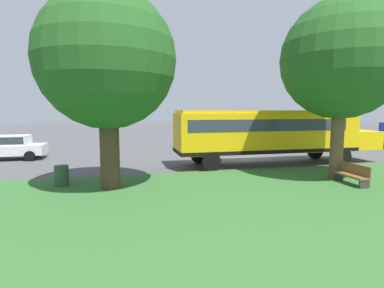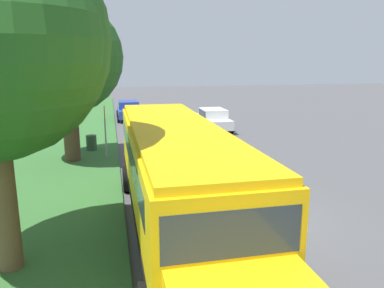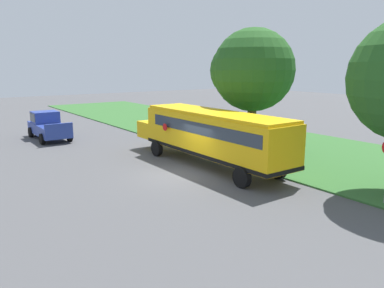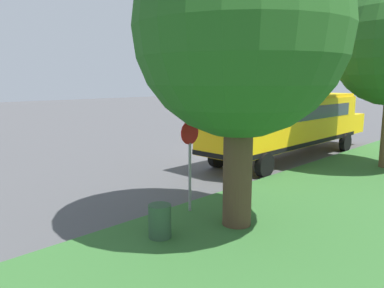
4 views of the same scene
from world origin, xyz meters
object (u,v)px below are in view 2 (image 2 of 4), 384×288
(school_bus, at_px, (177,170))
(car_white_nearest, at_px, (213,118))
(stop_sign, at_px, (105,126))
(car_blue_middle, at_px, (129,109))
(oak_tree_roadside_mid, at_px, (68,58))
(trash_bin, at_px, (91,143))

(school_bus, distance_m, car_white_nearest, 16.45)
(car_white_nearest, height_order, stop_sign, stop_sign)
(car_blue_middle, distance_m, stop_sign, 13.00)
(oak_tree_roadside_mid, distance_m, stop_sign, 3.64)
(school_bus, height_order, car_blue_middle, school_bus)
(school_bus, xyz_separation_m, stop_sign, (-2.05, 9.03, -0.19))
(car_blue_middle, bearing_deg, stop_sign, -97.98)
(car_blue_middle, xyz_separation_m, oak_tree_roadside_mid, (-3.34, -12.86, 4.16))
(oak_tree_roadside_mid, relative_size, stop_sign, 2.83)
(oak_tree_roadside_mid, bearing_deg, car_white_nearest, 36.01)
(car_blue_middle, bearing_deg, oak_tree_roadside_mid, -104.54)
(oak_tree_roadside_mid, bearing_deg, stop_sign, 0.40)
(school_bus, height_order, oak_tree_roadside_mid, oak_tree_roadside_mid)
(car_blue_middle, relative_size, oak_tree_roadside_mid, 0.57)
(car_white_nearest, xyz_separation_m, oak_tree_roadside_mid, (-8.94, -6.49, 4.16))
(car_white_nearest, distance_m, stop_sign, 9.88)
(car_white_nearest, relative_size, oak_tree_roadside_mid, 0.57)
(school_bus, xyz_separation_m, trash_bin, (-2.86, 10.88, -1.47))
(oak_tree_roadside_mid, bearing_deg, school_bus, -68.35)
(trash_bin, bearing_deg, car_white_nearest, 29.43)
(car_white_nearest, bearing_deg, oak_tree_roadside_mid, -143.99)
(car_blue_middle, distance_m, trash_bin, 11.31)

